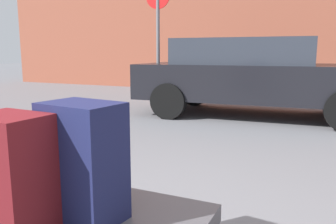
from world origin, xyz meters
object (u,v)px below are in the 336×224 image
(suitcase_navy_rear_left, at_px, (83,162))
(suitcase_maroon_center, at_px, (11,175))
(suitcase_charcoal_stacked_top, at_px, (33,175))
(parked_car, at_px, (253,75))
(no_parking_sign, at_px, (158,33))
(duffel_bag_maroon_topmost_pile, at_px, (31,138))

(suitcase_navy_rear_left, relative_size, suitcase_maroon_center, 1.06)
(suitcase_charcoal_stacked_top, distance_m, parked_car, 5.05)
(suitcase_charcoal_stacked_top, distance_m, no_parking_sign, 5.13)
(parked_car, distance_m, no_parking_sign, 2.01)
(suitcase_maroon_center, xyz_separation_m, parked_car, (0.06, 5.39, 0.14))
(suitcase_navy_rear_left, distance_m, no_parking_sign, 5.35)
(suitcase_navy_rear_left, xyz_separation_m, suitcase_maroon_center, (-0.21, -0.25, -0.02))
(suitcase_charcoal_stacked_top, relative_size, no_parking_sign, 0.21)
(suitcase_maroon_center, distance_m, parked_car, 5.39)
(suitcase_maroon_center, xyz_separation_m, duffel_bag_maroon_topmost_pile, (-0.25, 0.36, 0.06))
(duffel_bag_maroon_topmost_pile, relative_size, no_parking_sign, 0.15)
(suitcase_charcoal_stacked_top, distance_m, duffel_bag_maroon_topmost_pile, 0.22)
(no_parking_sign, bearing_deg, suitcase_navy_rear_left, -67.87)
(suitcase_navy_rear_left, height_order, parked_car, parked_car)
(suitcase_navy_rear_left, distance_m, suitcase_maroon_center, 0.33)
(duffel_bag_maroon_topmost_pile, relative_size, parked_car, 0.09)
(parked_car, bearing_deg, suitcase_navy_rear_left, -88.33)
(suitcase_maroon_center, distance_m, no_parking_sign, 5.50)
(duffel_bag_maroon_topmost_pile, xyz_separation_m, parked_car, (0.31, 5.03, 0.08))
(no_parking_sign, bearing_deg, suitcase_maroon_center, -70.94)
(suitcase_navy_rear_left, height_order, duffel_bag_maroon_topmost_pile, suitcase_navy_rear_left)
(suitcase_charcoal_stacked_top, xyz_separation_m, duffel_bag_maroon_topmost_pile, (0.00, 0.00, 0.22))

